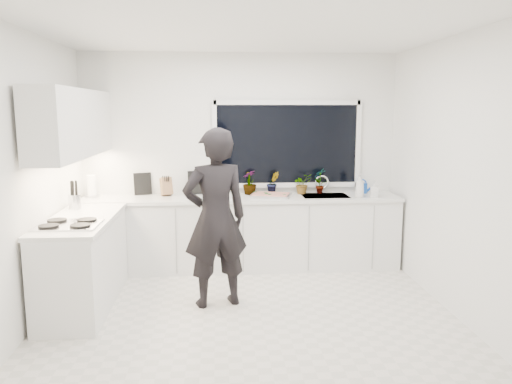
{
  "coord_description": "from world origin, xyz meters",
  "views": [
    {
      "loc": [
        -0.28,
        -4.66,
        1.99
      ],
      "look_at": [
        0.1,
        0.4,
        1.15
      ],
      "focal_mm": 35.0,
      "sensor_mm": 36.0,
      "label": 1
    }
  ],
  "objects": [
    {
      "name": "floor",
      "position": [
        0.0,
        0.0,
        -0.01
      ],
      "size": [
        4.0,
        3.5,
        0.02
      ],
      "primitive_type": "cube",
      "color": "beige",
      "rests_on": "ground"
    },
    {
      "name": "stovetop",
      "position": [
        -1.69,
        -0.0,
        0.94
      ],
      "size": [
        0.56,
        0.48,
        0.03
      ],
      "primitive_type": "cube",
      "color": "black",
      "rests_on": "countertop_left"
    },
    {
      "name": "watering_can",
      "position": [
        1.57,
        1.61,
        0.98
      ],
      "size": [
        0.19,
        0.19,
        0.13
      ],
      "primitive_type": "cylinder",
      "rotation": [
        0.0,
        0.0,
        0.42
      ],
      "color": "#1248B1",
      "rests_on": "countertop_back"
    },
    {
      "name": "base_cabinets_back",
      "position": [
        0.0,
        1.45,
        0.44
      ],
      "size": [
        3.92,
        0.58,
        0.88
      ],
      "primitive_type": "cube",
      "color": "white",
      "rests_on": "floor"
    },
    {
      "name": "upper_cabinets",
      "position": [
        -1.79,
        0.7,
        1.85
      ],
      "size": [
        0.34,
        2.1,
        0.7
      ],
      "primitive_type": "cube",
      "color": "white",
      "rests_on": "wall_left"
    },
    {
      "name": "countertop_left",
      "position": [
        -1.67,
        0.35,
        0.9
      ],
      "size": [
        0.62,
        1.6,
        0.04
      ],
      "primitive_type": "cube",
      "color": "silver",
      "rests_on": "base_cabinets_left"
    },
    {
      "name": "wall_back",
      "position": [
        0.0,
        1.76,
        1.35
      ],
      "size": [
        4.0,
        0.02,
        2.7
      ],
      "primitive_type": "cube",
      "color": "white",
      "rests_on": "ground"
    },
    {
      "name": "sink",
      "position": [
        1.05,
        1.45,
        0.87
      ],
      "size": [
        0.58,
        0.42,
        0.14
      ],
      "primitive_type": "cube",
      "color": "silver",
      "rests_on": "countertop_back"
    },
    {
      "name": "window",
      "position": [
        0.6,
        1.73,
        1.55
      ],
      "size": [
        1.8,
        0.02,
        1.0
      ],
      "primitive_type": "cube",
      "color": "black",
      "rests_on": "wall_back"
    },
    {
      "name": "knife_block",
      "position": [
        -0.94,
        1.59,
        1.03
      ],
      "size": [
        0.16,
        0.15,
        0.22
      ],
      "primitive_type": "cube",
      "rotation": [
        0.0,
        0.0,
        0.43
      ],
      "color": "#9F734A",
      "rests_on": "countertop_back"
    },
    {
      "name": "base_cabinets_left",
      "position": [
        -1.67,
        0.35,
        0.44
      ],
      "size": [
        0.58,
        1.6,
        0.88
      ],
      "primitive_type": "cube",
      "color": "white",
      "rests_on": "floor"
    },
    {
      "name": "pizza_tray",
      "position": [
        0.36,
        1.42,
        0.94
      ],
      "size": [
        0.56,
        0.48,
        0.03
      ],
      "primitive_type": "cube",
      "rotation": [
        0.0,
        0.0,
        -0.29
      ],
      "color": "silver",
      "rests_on": "countertop_back"
    },
    {
      "name": "picture_frame_large",
      "position": [
        -1.25,
        1.69,
        1.06
      ],
      "size": [
        0.22,
        0.09,
        0.28
      ],
      "primitive_type": "cube",
      "rotation": [
        0.0,
        0.0,
        0.31
      ],
      "color": "black",
      "rests_on": "countertop_back"
    },
    {
      "name": "ceiling",
      "position": [
        0.0,
        0.0,
        2.71
      ],
      "size": [
        4.0,
        3.5,
        0.02
      ],
      "primitive_type": "cube",
      "color": "white",
      "rests_on": "wall_back"
    },
    {
      "name": "pizza",
      "position": [
        0.36,
        1.42,
        0.95
      ],
      "size": [
        0.51,
        0.43,
        0.01
      ],
      "primitive_type": "cube",
      "rotation": [
        0.0,
        0.0,
        -0.29
      ],
      "color": "red",
      "rests_on": "pizza_tray"
    },
    {
      "name": "herb_plants",
      "position": [
        0.59,
        1.61,
        1.07
      ],
      "size": [
        1.14,
        0.27,
        0.33
      ],
      "color": "#26662D",
      "rests_on": "countertop_back"
    },
    {
      "name": "countertop_back",
      "position": [
        0.0,
        1.44,
        0.9
      ],
      "size": [
        3.94,
        0.62,
        0.04
      ],
      "primitive_type": "cube",
      "color": "silver",
      "rests_on": "base_cabinets_back"
    },
    {
      "name": "wall_right",
      "position": [
        2.01,
        0.0,
        1.35
      ],
      "size": [
        0.02,
        3.5,
        2.7
      ],
      "primitive_type": "cube",
      "color": "white",
      "rests_on": "ground"
    },
    {
      "name": "paper_towel_roll",
      "position": [
        -1.85,
        1.55,
        1.05
      ],
      "size": [
        0.13,
        0.13,
        0.26
      ],
      "primitive_type": "cylinder",
      "rotation": [
        0.0,
        0.0,
        -0.17
      ],
      "color": "white",
      "rests_on": "countertop_back"
    },
    {
      "name": "soap_bottles",
      "position": [
        1.51,
        1.3,
        1.05
      ],
      "size": [
        0.32,
        0.15,
        0.28
      ],
      "color": "#D8BF66",
      "rests_on": "countertop_back"
    },
    {
      "name": "utensil_crock",
      "position": [
        -1.85,
        0.8,
        1.0
      ],
      "size": [
        0.17,
        0.17,
        0.16
      ],
      "primitive_type": "cylinder",
      "rotation": [
        0.0,
        0.0,
        0.42
      ],
      "color": "#B4B3B8",
      "rests_on": "countertop_left"
    },
    {
      "name": "faucet",
      "position": [
        1.05,
        1.65,
        1.03
      ],
      "size": [
        0.03,
        0.03,
        0.22
      ],
      "primitive_type": "cylinder",
      "color": "silver",
      "rests_on": "countertop_back"
    },
    {
      "name": "wall_left",
      "position": [
        -2.01,
        0.0,
        1.35
      ],
      "size": [
        0.02,
        3.5,
        2.7
      ],
      "primitive_type": "cube",
      "color": "white",
      "rests_on": "ground"
    },
    {
      "name": "picture_frame_small",
      "position": [
        -0.55,
        1.69,
        1.07
      ],
      "size": [
        0.25,
        0.07,
        0.3
      ],
      "primitive_type": "cube",
      "rotation": [
        0.0,
        0.0,
        0.2
      ],
      "color": "black",
      "rests_on": "countertop_back"
    },
    {
      "name": "person",
      "position": [
        -0.32,
        0.26,
        0.91
      ],
      "size": [
        0.76,
        0.6,
        1.82
      ],
      "primitive_type": "imported",
      "rotation": [
        0.0,
        0.0,
        3.42
      ],
      "color": "black",
      "rests_on": "floor"
    }
  ]
}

